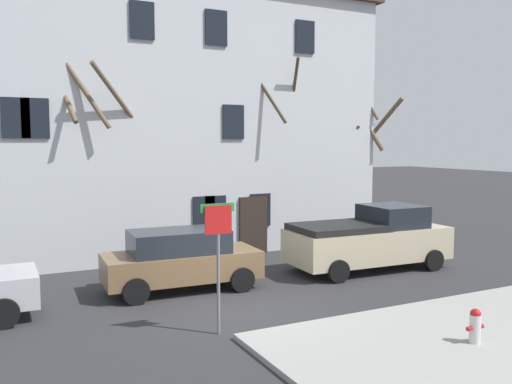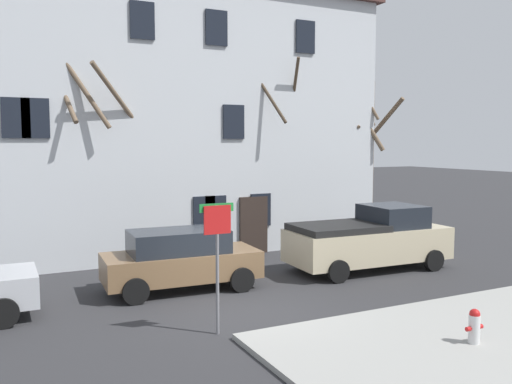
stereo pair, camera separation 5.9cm
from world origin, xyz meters
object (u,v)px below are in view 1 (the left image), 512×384
(car_brown_wagon, at_px, (181,259))
(fire_hydrant, at_px, (475,325))
(bicycle_leaning, at_px, (65,259))
(tree_bare_near, at_px, (91,164))
(tree_bare_far, at_px, (367,154))
(pickup_truck_beige, at_px, (369,239))
(tree_bare_mid, at_px, (276,150))
(street_sign_pole, at_px, (218,243))
(tree_bare_end, at_px, (366,153))
(building_main, at_px, (151,100))

(car_brown_wagon, xyz_separation_m, fire_hydrant, (3.81, -6.68, -0.40))
(car_brown_wagon, bearing_deg, bicycle_leaning, 123.34)
(tree_bare_near, height_order, bicycle_leaning, tree_bare_near)
(car_brown_wagon, bearing_deg, tree_bare_far, 23.39)
(pickup_truck_beige, height_order, bicycle_leaning, pickup_truck_beige)
(fire_hydrant, bearing_deg, tree_bare_mid, 83.23)
(tree_bare_far, distance_m, street_sign_pole, 12.80)
(tree_bare_near, bearing_deg, tree_bare_mid, -2.14)
(tree_bare_near, relative_size, car_brown_wagon, 1.57)
(tree_bare_mid, distance_m, tree_bare_end, 4.68)
(tree_bare_far, height_order, fire_hydrant, tree_bare_far)
(building_main, distance_m, car_brown_wagon, 9.53)
(pickup_truck_beige, height_order, fire_hydrant, pickup_truck_beige)
(tree_bare_near, height_order, street_sign_pole, tree_bare_near)
(tree_bare_far, xyz_separation_m, tree_bare_end, (0.10, 0.21, 0.07))
(tree_bare_far, distance_m, tree_bare_end, 0.25)
(street_sign_pole, bearing_deg, tree_bare_far, 38.01)
(building_main, bearing_deg, car_brown_wagon, -100.49)
(tree_bare_near, relative_size, tree_bare_far, 0.92)
(tree_bare_far, height_order, bicycle_leaning, tree_bare_far)
(tree_bare_end, bearing_deg, tree_bare_far, -116.00)
(tree_bare_end, xyz_separation_m, bicycle_leaning, (-12.28, -0.46, -3.28))
(pickup_truck_beige, bearing_deg, tree_bare_mid, 105.38)
(fire_hydrant, bearing_deg, building_main, 99.03)
(car_brown_wagon, relative_size, bicycle_leaning, 2.48)
(tree_bare_near, height_order, car_brown_wagon, tree_bare_near)
(tree_bare_mid, xyz_separation_m, tree_bare_far, (4.54, 0.33, -0.23))
(tree_bare_near, bearing_deg, bicycle_leaning, -169.19)
(tree_bare_mid, xyz_separation_m, car_brown_wagon, (-5.06, -3.83, -2.93))
(tree_bare_mid, relative_size, pickup_truck_beige, 1.34)
(tree_bare_mid, bearing_deg, fire_hydrant, -96.77)
(tree_bare_near, distance_m, fire_hydrant, 12.42)
(pickup_truck_beige, relative_size, bicycle_leaning, 3.06)
(tree_bare_end, height_order, pickup_truck_beige, tree_bare_end)
(tree_bare_mid, relative_size, tree_bare_end, 1.02)
(building_main, distance_m, tree_bare_near, 5.60)
(tree_bare_mid, bearing_deg, car_brown_wagon, -142.91)
(tree_bare_far, bearing_deg, tree_bare_near, -179.61)
(tree_bare_end, relative_size, car_brown_wagon, 1.63)
(street_sign_pole, bearing_deg, fire_hydrant, -35.55)
(tree_bare_end, xyz_separation_m, street_sign_pole, (-10.11, -8.03, -1.69))
(building_main, relative_size, tree_bare_end, 2.34)
(tree_bare_far, height_order, tree_bare_end, tree_bare_far)
(tree_bare_mid, bearing_deg, street_sign_pole, -126.09)
(tree_bare_end, bearing_deg, pickup_truck_beige, -126.55)
(building_main, distance_m, tree_bare_far, 9.27)
(tree_bare_mid, distance_m, bicycle_leaning, 8.37)
(street_sign_pole, bearing_deg, car_brown_wagon, 83.73)
(tree_bare_near, bearing_deg, street_sign_pole, -80.71)
(car_brown_wagon, distance_m, fire_hydrant, 7.70)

